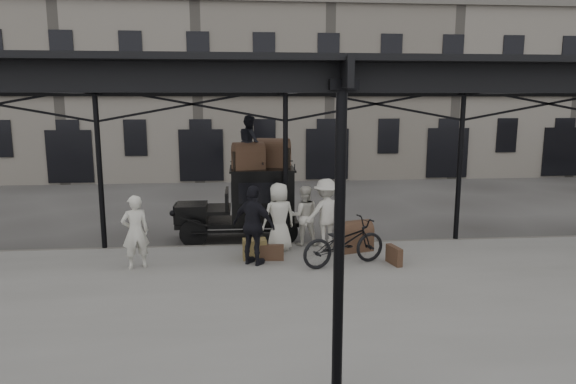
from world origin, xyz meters
The scene contains 18 objects.
ground centered at (0.00, 0.00, 0.00)m, with size 120.00×120.00×0.00m, color #383533.
platform centered at (0.00, -2.00, 0.07)m, with size 28.00×8.00×0.15m, color slate.
canopy centered at (0.00, -1.72, 4.60)m, with size 22.50×9.00×4.74m.
building_frontage centered at (0.00, 18.00, 7.00)m, with size 64.00×8.00×14.00m, color slate.
taxi centered at (-0.93, 3.06, 1.20)m, with size 3.65×1.55×2.18m.
porter_left centered at (-3.78, 0.19, 1.05)m, with size 0.65×0.43×1.79m, color beige.
porter_midleft centered at (0.50, 1.80, 0.99)m, with size 0.82×0.64×1.68m, color silver.
porter_centre centered at (-0.23, 1.32, 1.08)m, with size 0.90×0.59×1.85m, color beige.
porter_official centered at (-0.94, 0.19, 1.14)m, with size 1.16×0.48×1.98m, color black.
porter_right centered at (1.08, 1.60, 1.10)m, with size 1.22×0.70×1.90m, color beige.
bicycle centered at (1.25, -0.07, 0.73)m, with size 0.77×2.21×1.16m, color black.
porter_roof centered at (-0.96, 2.96, 2.95)m, with size 0.75×0.59×1.55m, color black.
steamer_trunk_roof_near centered at (-1.01, 2.81, 2.51)m, with size 0.89×0.54×0.65m, color #472D21, non-canonical shape.
steamer_trunk_roof_far centered at (-0.26, 3.26, 2.53)m, with size 0.97×0.59×0.71m, color #472D21, non-canonical shape.
steamer_trunk_platform centered at (1.77, 1.14, 0.49)m, with size 0.93×0.57×0.68m, color #472D21, non-canonical shape.
wicker_hamper centered at (-0.92, 0.67, 0.40)m, with size 0.60×0.45×0.50m, color olive.
suitcase_upright centered at (2.51, -0.12, 0.38)m, with size 0.15×0.60×0.45m, color #472D21.
suitcase_flat centered at (-0.48, 0.47, 0.35)m, with size 0.60×0.15×0.40m, color #472D21.
Camera 1 is at (-1.23, -12.02, 4.18)m, focal length 32.00 mm.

